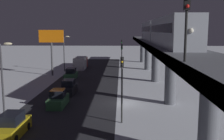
% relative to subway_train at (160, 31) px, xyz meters
% --- Properties ---
extents(ground_plane, '(240.00, 240.00, 0.00)m').
position_rel_subway_train_xyz_m(ground_plane, '(5.91, 9.87, -8.74)').
color(ground_plane, silver).
extents(avenue_asphalt, '(11.00, 99.32, 0.01)m').
position_rel_subway_train_xyz_m(avenue_asphalt, '(11.97, 9.87, -8.73)').
color(avenue_asphalt, '#28282D').
rests_on(avenue_asphalt, ground_plane).
extents(elevated_railway, '(5.00, 99.32, 6.96)m').
position_rel_subway_train_xyz_m(elevated_railway, '(0.09, 9.87, -2.77)').
color(elevated_railway, slate).
rests_on(elevated_railway, ground_plane).
extents(subway_train, '(2.94, 36.87, 3.40)m').
position_rel_subway_train_xyz_m(subway_train, '(0.00, 0.00, 0.00)').
color(subway_train, '#999EA8').
rests_on(subway_train, elevated_railway).
extents(rail_signal, '(0.36, 0.41, 4.00)m').
position_rel_subway_train_xyz_m(rail_signal, '(2.05, 25.12, 0.95)').
color(rail_signal, black).
rests_on(rail_signal, elevated_railway).
extents(sedan_yellow, '(1.91, 4.68, 1.97)m').
position_rel_subway_train_xyz_m(sedan_yellow, '(15.17, 20.31, -7.95)').
color(sedan_yellow, gold).
rests_on(sedan_yellow, ground_plane).
extents(sedan_green, '(1.80, 4.78, 1.97)m').
position_rel_subway_train_xyz_m(sedan_green, '(15.17, -6.35, -7.94)').
color(sedan_green, '#2D6038').
rests_on(sedan_green, ground_plane).
extents(sedan_green_2, '(1.80, 4.25, 1.97)m').
position_rel_subway_train_xyz_m(sedan_green_2, '(13.37, 11.31, -7.94)').
color(sedan_green_2, '#2D6038').
rests_on(sedan_green_2, ground_plane).
extents(sedan_black, '(1.80, 4.68, 1.97)m').
position_rel_subway_train_xyz_m(sedan_black, '(13.37, 5.00, -7.94)').
color(sedan_black, black).
rests_on(sedan_black, ground_plane).
extents(box_truck, '(2.40, 7.40, 2.80)m').
position_rel_subway_train_xyz_m(box_truck, '(15.37, -19.35, -7.39)').
color(box_truck, '#A51E1E').
rests_on(box_truck, ground_plane).
extents(traffic_light_near, '(0.32, 0.44, 6.40)m').
position_rel_subway_train_xyz_m(traffic_light_near, '(5.87, 16.85, -4.54)').
color(traffic_light_near, '#2D2D2D').
rests_on(traffic_light_near, ground_plane).
extents(traffic_light_mid, '(0.32, 0.44, 6.40)m').
position_rel_subway_train_xyz_m(traffic_light_mid, '(5.87, -5.71, -4.54)').
color(traffic_light_mid, '#2D2D2D').
rests_on(traffic_light_mid, ground_plane).
extents(traffic_light_far, '(0.32, 0.44, 6.40)m').
position_rel_subway_train_xyz_m(traffic_light_far, '(5.87, -28.27, -4.54)').
color(traffic_light_far, '#2D2D2D').
rests_on(traffic_light_far, ground_plane).
extents(commercial_billboard, '(4.80, 0.36, 8.90)m').
position_rel_subway_train_xyz_m(commercial_billboard, '(19.54, -9.84, -1.91)').
color(commercial_billboard, '#4C4C51').
rests_on(commercial_billboard, ground_plane).
extents(street_lamp_near, '(1.35, 0.44, 7.65)m').
position_rel_subway_train_xyz_m(street_lamp_near, '(18.05, 14.87, -3.92)').
color(street_lamp_near, '#38383D').
rests_on(street_lamp_near, ground_plane).
extents(street_lamp_far, '(1.35, 0.44, 7.65)m').
position_rel_subway_train_xyz_m(street_lamp_far, '(18.05, -15.13, -3.92)').
color(street_lamp_far, '#38383D').
rests_on(street_lamp_far, ground_plane).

